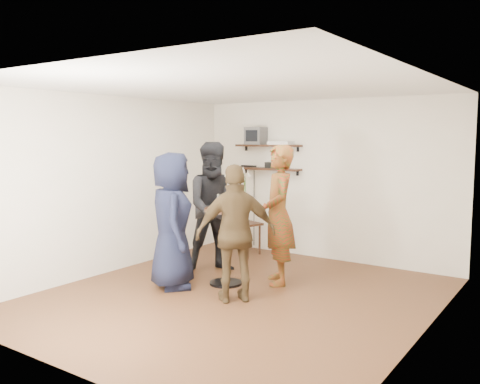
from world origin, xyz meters
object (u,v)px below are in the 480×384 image
(radio, at_px, (272,165))
(person_navy, at_px, (172,221))
(drinks_table, at_px, (226,236))
(dvd_deck, at_px, (281,143))
(person_plaid, at_px, (278,215))
(crt_monitor, at_px, (256,136))
(side_table, at_px, (245,228))
(person_dark, at_px, (216,207))
(person_brown, at_px, (236,233))

(radio, xyz_separation_m, person_navy, (-0.02, -2.52, -0.62))
(radio, distance_m, drinks_table, 2.23)
(drinks_table, bearing_deg, radio, 103.53)
(dvd_deck, relative_size, person_plaid, 0.21)
(person_navy, bearing_deg, drinks_table, -90.00)
(crt_monitor, height_order, radio, crt_monitor)
(radio, relative_size, side_table, 0.37)
(radio, height_order, side_table, radio)
(person_dark, relative_size, person_brown, 1.15)
(radio, bearing_deg, person_plaid, -56.21)
(person_navy, bearing_deg, person_plaid, -93.17)
(drinks_table, bearing_deg, side_table, 115.37)
(drinks_table, bearing_deg, crt_monitor, 111.63)
(person_plaid, xyz_separation_m, person_dark, (-1.09, 0.03, 0.02))
(radio, bearing_deg, side_table, -121.04)
(crt_monitor, xyz_separation_m, person_navy, (0.29, -2.52, -1.12))
(crt_monitor, xyz_separation_m, person_dark, (0.27, -1.52, -1.05))
(dvd_deck, distance_m, person_dark, 1.80)
(crt_monitor, distance_m, person_navy, 2.77)
(radio, xyz_separation_m, side_table, (-0.26, -0.44, -1.05))
(person_plaid, relative_size, person_brown, 1.13)
(person_plaid, bearing_deg, person_brown, -41.31)
(crt_monitor, relative_size, person_navy, 0.18)
(person_dark, xyz_separation_m, person_brown, (1.05, -0.98, -0.13))
(person_navy, bearing_deg, person_dark, -43.93)
(side_table, height_order, person_plaid, person_plaid)
(radio, height_order, drinks_table, radio)
(radio, height_order, person_navy, person_navy)
(person_plaid, relative_size, person_dark, 0.98)
(drinks_table, xyz_separation_m, person_plaid, (0.56, 0.45, 0.27))
(person_navy, bearing_deg, person_brown, -134.48)
(person_brown, bearing_deg, radio, -114.54)
(person_navy, bearing_deg, side_table, -38.75)
(side_table, relative_size, person_brown, 0.35)
(side_table, bearing_deg, person_dark, -78.75)
(radio, bearing_deg, person_brown, -68.17)
(drinks_table, bearing_deg, person_brown, -43.63)
(dvd_deck, xyz_separation_m, person_dark, (-0.22, -1.52, -0.93))
(crt_monitor, bearing_deg, radio, 0.00)
(crt_monitor, relative_size, person_brown, 0.19)
(crt_monitor, distance_m, person_dark, 1.87)
(crt_monitor, bearing_deg, person_brown, -62.27)
(person_dark, bearing_deg, dvd_deck, 34.24)
(radio, distance_m, person_brown, 2.78)
(crt_monitor, height_order, dvd_deck, crt_monitor)
(dvd_deck, bearing_deg, side_table, -135.14)
(drinks_table, bearing_deg, person_plaid, 39.00)
(person_plaid, bearing_deg, dvd_deck, 170.09)
(radio, xyz_separation_m, person_plaid, (1.04, -1.56, -0.57))
(crt_monitor, relative_size, radio, 1.45)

